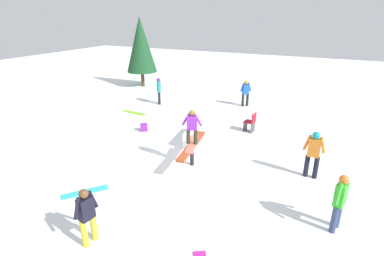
{
  "coord_description": "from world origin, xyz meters",
  "views": [
    {
      "loc": [
        8.42,
        4.07,
        5.03
      ],
      "look_at": [
        0.0,
        0.0,
        1.39
      ],
      "focal_mm": 28.0,
      "sensor_mm": 36.0,
      "label": 1
    }
  ],
  "objects_px": {
    "folding_chair": "(250,123)",
    "main_rider_on_rail": "(192,128)",
    "bystander_green": "(340,200)",
    "pine_tree_far": "(141,45)",
    "bystander_teal": "(159,89)",
    "bystander_black": "(87,214)",
    "bystander_blue": "(246,92)",
    "rail_feature": "(192,147)",
    "loose_snowboard_lime": "(134,113)",
    "bystander_orange": "(313,152)",
    "loose_snowboard_cyan": "(85,192)",
    "backpack_on_snow": "(144,127)"
  },
  "relations": [
    {
      "from": "main_rider_on_rail",
      "to": "bystander_teal",
      "type": "relative_size",
      "value": 1.0
    },
    {
      "from": "main_rider_on_rail",
      "to": "loose_snowboard_cyan",
      "type": "bearing_deg",
      "value": -53.8
    },
    {
      "from": "rail_feature",
      "to": "bystander_black",
      "type": "xyz_separation_m",
      "value": [
        4.46,
        -0.47,
        0.14
      ]
    },
    {
      "from": "bystander_green",
      "to": "bystander_teal",
      "type": "relative_size",
      "value": 0.99
    },
    {
      "from": "bystander_orange",
      "to": "bystander_teal",
      "type": "xyz_separation_m",
      "value": [
        -5.0,
        -8.81,
        -0.03
      ]
    },
    {
      "from": "loose_snowboard_cyan",
      "to": "bystander_orange",
      "type": "bearing_deg",
      "value": 161.6
    },
    {
      "from": "bystander_black",
      "to": "bystander_blue",
      "type": "bearing_deg",
      "value": -171.91
    },
    {
      "from": "bystander_orange",
      "to": "loose_snowboard_cyan",
      "type": "relative_size",
      "value": 1.18
    },
    {
      "from": "main_rider_on_rail",
      "to": "bystander_teal",
      "type": "distance_m",
      "value": 7.77
    },
    {
      "from": "rail_feature",
      "to": "loose_snowboard_lime",
      "type": "distance_m",
      "value": 6.58
    },
    {
      "from": "bystander_blue",
      "to": "loose_snowboard_cyan",
      "type": "relative_size",
      "value": 1.11
    },
    {
      "from": "loose_snowboard_cyan",
      "to": "folding_chair",
      "type": "xyz_separation_m",
      "value": [
        -6.9,
        3.1,
        0.4
      ]
    },
    {
      "from": "rail_feature",
      "to": "loose_snowboard_lime",
      "type": "height_order",
      "value": "rail_feature"
    },
    {
      "from": "bystander_orange",
      "to": "bystander_black",
      "type": "xyz_separation_m",
      "value": [
        5.39,
        -4.28,
        -0.08
      ]
    },
    {
      "from": "bystander_black",
      "to": "loose_snowboard_cyan",
      "type": "height_order",
      "value": "bystander_black"
    },
    {
      "from": "bystander_teal",
      "to": "bystander_black",
      "type": "relative_size",
      "value": 1.06
    },
    {
      "from": "main_rider_on_rail",
      "to": "folding_chair",
      "type": "bearing_deg",
      "value": 147.97
    },
    {
      "from": "bystander_black",
      "to": "pine_tree_far",
      "type": "height_order",
      "value": "pine_tree_far"
    },
    {
      "from": "bystander_orange",
      "to": "backpack_on_snow",
      "type": "xyz_separation_m",
      "value": [
        -1.02,
        -7.17,
        -0.72
      ]
    },
    {
      "from": "rail_feature",
      "to": "bystander_green",
      "type": "height_order",
      "value": "bystander_green"
    },
    {
      "from": "bystander_blue",
      "to": "pine_tree_far",
      "type": "bearing_deg",
      "value": -50.54
    },
    {
      "from": "loose_snowboard_cyan",
      "to": "bystander_green",
      "type": "bearing_deg",
      "value": 140.78
    },
    {
      "from": "main_rider_on_rail",
      "to": "folding_chair",
      "type": "xyz_separation_m",
      "value": [
        -3.95,
        0.98,
        -0.96
      ]
    },
    {
      "from": "bystander_black",
      "to": "rail_feature",
      "type": "bearing_deg",
      "value": -177.36
    },
    {
      "from": "bystander_green",
      "to": "bystander_orange",
      "type": "bearing_deg",
      "value": -144.9
    },
    {
      "from": "rail_feature",
      "to": "pine_tree_far",
      "type": "distance_m",
      "value": 12.69
    },
    {
      "from": "bystander_orange",
      "to": "bystander_black",
      "type": "relative_size",
      "value": 1.1
    },
    {
      "from": "main_rider_on_rail",
      "to": "pine_tree_far",
      "type": "relative_size",
      "value": 0.32
    },
    {
      "from": "bystander_teal",
      "to": "pine_tree_far",
      "type": "height_order",
      "value": "pine_tree_far"
    },
    {
      "from": "bystander_green",
      "to": "pine_tree_far",
      "type": "xyz_separation_m",
      "value": [
        -10.71,
        -13.03,
        2.05
      ]
    },
    {
      "from": "bystander_green",
      "to": "loose_snowboard_cyan",
      "type": "distance_m",
      "value": 6.95
    },
    {
      "from": "bystander_green",
      "to": "bystander_orange",
      "type": "distance_m",
      "value": 2.54
    },
    {
      "from": "bystander_blue",
      "to": "loose_snowboard_lime",
      "type": "xyz_separation_m",
      "value": [
        3.81,
        -4.94,
        -0.82
      ]
    },
    {
      "from": "folding_chair",
      "to": "backpack_on_snow",
      "type": "bearing_deg",
      "value": -57.09
    },
    {
      "from": "main_rider_on_rail",
      "to": "bystander_green",
      "type": "relative_size",
      "value": 1.0
    },
    {
      "from": "backpack_on_snow",
      "to": "loose_snowboard_cyan",
      "type": "bearing_deg",
      "value": 64.83
    },
    {
      "from": "main_rider_on_rail",
      "to": "pine_tree_far",
      "type": "xyz_separation_m",
      "value": [
        -9.24,
        -8.41,
        1.52
      ]
    },
    {
      "from": "bystander_green",
      "to": "bystander_blue",
      "type": "xyz_separation_m",
      "value": [
        -9.14,
        -4.98,
        -0.02
      ]
    },
    {
      "from": "rail_feature",
      "to": "bystander_orange",
      "type": "bearing_deg",
      "value": 95.43
    },
    {
      "from": "bystander_teal",
      "to": "backpack_on_snow",
      "type": "distance_m",
      "value": 4.37
    },
    {
      "from": "backpack_on_snow",
      "to": "pine_tree_far",
      "type": "relative_size",
      "value": 0.07
    },
    {
      "from": "bystander_green",
      "to": "bystander_black",
      "type": "height_order",
      "value": "bystander_green"
    },
    {
      "from": "folding_chair",
      "to": "main_rider_on_rail",
      "type": "bearing_deg",
      "value": -5.79
    },
    {
      "from": "bystander_orange",
      "to": "loose_snowboard_lime",
      "type": "xyz_separation_m",
      "value": [
        -2.92,
        -9.11,
        -0.87
      ]
    },
    {
      "from": "bystander_blue",
      "to": "bystander_black",
      "type": "relative_size",
      "value": 1.03
    },
    {
      "from": "bystander_orange",
      "to": "loose_snowboard_lime",
      "type": "distance_m",
      "value": 9.61
    },
    {
      "from": "folding_chair",
      "to": "pine_tree_far",
      "type": "height_order",
      "value": "pine_tree_far"
    },
    {
      "from": "bystander_blue",
      "to": "backpack_on_snow",
      "type": "relative_size",
      "value": 4.36
    },
    {
      "from": "bystander_green",
      "to": "bystander_orange",
      "type": "relative_size",
      "value": 0.96
    },
    {
      "from": "bystander_black",
      "to": "loose_snowboard_lime",
      "type": "distance_m",
      "value": 9.64
    }
  ]
}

